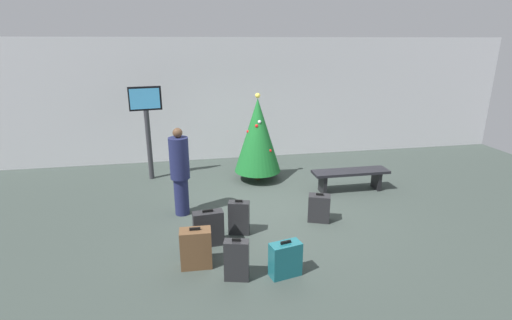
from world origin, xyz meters
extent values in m
plane|color=#38423D|center=(0.00, 0.00, 0.00)|extent=(16.00, 16.00, 0.00)
cube|color=silver|center=(0.00, 3.66, 1.67)|extent=(16.00, 0.20, 3.34)
cylinder|color=#4C3319|center=(0.11, 1.65, 0.12)|extent=(0.12, 0.12, 0.23)
cone|color=#196628|center=(0.11, 1.65, 1.11)|extent=(1.11, 1.11, 1.76)
sphere|color=#F2D84C|center=(0.11, 1.65, 2.05)|extent=(0.12, 0.12, 0.12)
sphere|color=red|center=(0.05, 1.48, 1.38)|extent=(0.08, 0.08, 0.08)
sphere|color=silver|center=(0.12, 1.50, 1.47)|extent=(0.08, 0.08, 0.08)
sphere|color=red|center=(-0.12, 1.62, 1.22)|extent=(0.08, 0.08, 0.08)
sphere|color=yellow|center=(0.38, 1.83, 0.90)|extent=(0.08, 0.08, 0.08)
sphere|color=red|center=(0.35, 1.39, 0.79)|extent=(0.08, 0.08, 0.08)
sphere|color=yellow|center=(0.36, 1.77, 1.05)|extent=(0.08, 0.08, 0.08)
cylinder|color=#333338|center=(-2.45, 2.21, 0.85)|extent=(0.12, 0.12, 1.69)
cube|color=black|center=(-2.45, 2.21, 1.97)|extent=(0.75, 0.20, 0.55)
cube|color=#4CB2F2|center=(-2.45, 2.17, 1.97)|extent=(0.66, 0.12, 0.47)
cube|color=black|center=(2.02, 0.56, 0.45)|extent=(1.72, 0.44, 0.06)
cube|color=black|center=(1.37, 0.56, 0.21)|extent=(0.08, 0.35, 0.42)
cube|color=black|center=(2.66, 0.56, 0.21)|extent=(0.08, 0.35, 0.42)
cylinder|color=#1E234C|center=(-1.71, 0.04, 0.37)|extent=(0.28, 0.28, 0.75)
cylinder|color=#1E234C|center=(-1.71, 0.04, 1.14)|extent=(0.45, 0.45, 0.79)
sphere|color=brown|center=(-1.71, 0.04, 1.63)|extent=(0.18, 0.18, 0.18)
cube|color=#232326|center=(-0.95, -2.28, 0.30)|extent=(0.38, 0.24, 0.61)
cube|color=black|center=(-0.95, -2.28, 0.63)|extent=(0.13, 0.06, 0.04)
cube|color=#19606B|center=(-0.25, -2.31, 0.26)|extent=(0.48, 0.31, 0.52)
cube|color=black|center=(-0.25, -2.31, 0.54)|extent=(0.16, 0.06, 0.04)
cube|color=#232326|center=(0.82, -0.74, 0.26)|extent=(0.46, 0.37, 0.52)
cube|color=black|center=(0.82, -0.74, 0.54)|extent=(0.14, 0.08, 0.04)
cube|color=#232326|center=(-1.27, -1.25, 0.30)|extent=(0.51, 0.24, 0.60)
cube|color=black|center=(-1.27, -1.25, 0.62)|extent=(0.17, 0.05, 0.04)
cube|color=brown|center=(-1.50, -1.85, 0.30)|extent=(0.47, 0.27, 0.60)
cube|color=black|center=(-1.50, -1.85, 0.62)|extent=(0.16, 0.04, 0.04)
cube|color=#232326|center=(-0.72, -0.95, 0.30)|extent=(0.40, 0.27, 0.60)
cube|color=black|center=(-0.72, -0.95, 0.62)|extent=(0.13, 0.06, 0.04)
camera|label=1|loc=(-1.54, -6.88, 3.25)|focal=26.53mm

